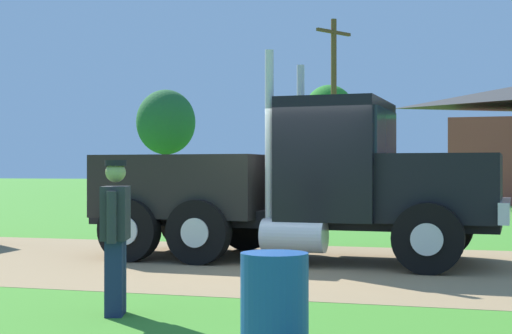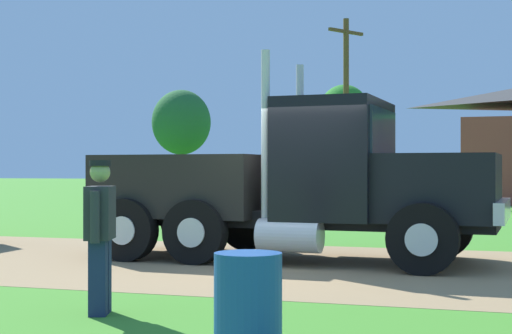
{
  "view_description": "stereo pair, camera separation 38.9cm",
  "coord_description": "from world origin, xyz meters",
  "px_view_note": "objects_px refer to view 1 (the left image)",
  "views": [
    {
      "loc": [
        2.76,
        -12.0,
        1.54
      ],
      "look_at": [
        -1.24,
        2.07,
        1.58
      ],
      "focal_mm": 54.38,
      "sensor_mm": 36.0,
      "label": 1
    },
    {
      "loc": [
        3.13,
        -11.89,
        1.54
      ],
      "look_at": [
        -1.24,
        2.07,
        1.58
      ],
      "focal_mm": 54.38,
      "sensor_mm": 36.0,
      "label": 2
    }
  ],
  "objects_px": {
    "steel_barrel": "(274,304)",
    "visitor_by_barrel": "(116,231)",
    "truck_foreground_white": "(297,186)",
    "utility_pole_near": "(334,105)"
  },
  "relations": [
    {
      "from": "steel_barrel",
      "to": "utility_pole_near",
      "type": "xyz_separation_m",
      "value": [
        -4.7,
        29.03,
        4.06
      ]
    },
    {
      "from": "steel_barrel",
      "to": "visitor_by_barrel",
      "type": "bearing_deg",
      "value": 149.04
    },
    {
      "from": "steel_barrel",
      "to": "utility_pole_near",
      "type": "distance_m",
      "value": 29.68
    },
    {
      "from": "truck_foreground_white",
      "to": "steel_barrel",
      "type": "height_order",
      "value": "truck_foreground_white"
    },
    {
      "from": "truck_foreground_white",
      "to": "visitor_by_barrel",
      "type": "height_order",
      "value": "truck_foreground_white"
    },
    {
      "from": "visitor_by_barrel",
      "to": "steel_barrel",
      "type": "height_order",
      "value": "visitor_by_barrel"
    },
    {
      "from": "visitor_by_barrel",
      "to": "utility_pole_near",
      "type": "relative_size",
      "value": 0.19
    },
    {
      "from": "truck_foreground_white",
      "to": "visitor_by_barrel",
      "type": "xyz_separation_m",
      "value": [
        -0.72,
        -5.4,
        -0.36
      ]
    },
    {
      "from": "visitor_by_barrel",
      "to": "steel_barrel",
      "type": "bearing_deg",
      "value": -30.96
    },
    {
      "from": "utility_pole_near",
      "to": "visitor_by_barrel",
      "type": "bearing_deg",
      "value": -84.56
    }
  ]
}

